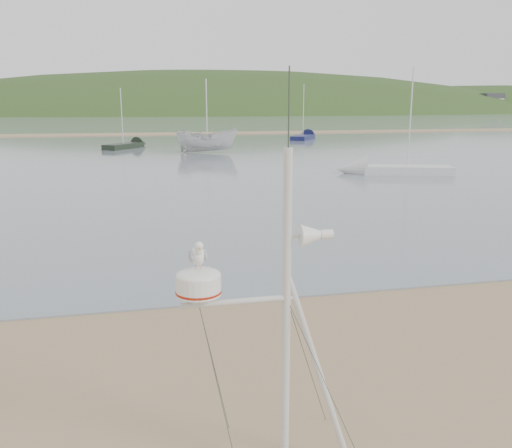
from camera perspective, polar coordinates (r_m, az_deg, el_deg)
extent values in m
plane|color=#8B7050|center=(8.44, -14.24, -18.93)|extent=(560.00, 560.00, 0.00)
cube|color=slate|center=(139.28, -13.03, 10.58)|extent=(560.00, 256.00, 0.04)
cube|color=#8B7050|center=(77.33, -13.09, 9.18)|extent=(560.00, 7.00, 0.07)
ellipsoid|color=#233917|center=(246.84, -3.36, 6.54)|extent=(400.00, 180.00, 80.00)
ellipsoid|color=#233917|center=(302.18, 24.09, 7.85)|extent=(300.00, 135.00, 56.00)
cube|color=silver|center=(206.44, -23.30, 11.58)|extent=(8.40, 6.30, 8.00)
cube|color=silver|center=(203.47, -15.94, 12.11)|extent=(8.40, 6.30, 8.00)
cube|color=silver|center=(203.81, -8.46, 12.45)|extent=(8.40, 6.30, 8.00)
cube|color=silver|center=(207.42, -1.10, 12.59)|extent=(8.40, 6.30, 8.00)
cube|color=silver|center=(214.16, 5.89, 12.53)|extent=(8.40, 6.30, 8.00)
cube|color=silver|center=(223.73, 12.37, 12.31)|extent=(8.40, 6.30, 8.00)
cube|color=silver|center=(235.79, 18.24, 11.98)|extent=(8.40, 6.30, 8.00)
cube|color=silver|center=(249.99, 23.48, 11.58)|extent=(8.40, 6.30, 8.00)
cylinder|color=beige|center=(6.20, 3.18, -10.29)|extent=(0.10, 0.10, 3.90)
cylinder|color=beige|center=(6.61, 6.70, -15.39)|extent=(0.90, 0.08, 2.56)
cylinder|color=beige|center=(5.97, -1.79, -8.15)|extent=(1.27, 0.07, 0.07)
cylinder|color=#2D382D|center=(5.71, 3.48, 11.92)|extent=(0.02, 0.02, 0.88)
cube|color=beige|center=(5.89, -6.04, -7.78)|extent=(0.16, 0.16, 0.09)
cylinder|color=white|center=(5.83, -6.08, -6.39)|extent=(0.49, 0.49, 0.21)
cylinder|color=#A01D0B|center=(5.86, -6.06, -7.06)|extent=(0.50, 0.50, 0.02)
ellipsoid|color=white|center=(5.80, -6.10, -5.38)|extent=(0.49, 0.49, 0.14)
cone|color=white|center=(5.96, 5.83, -1.18)|extent=(0.25, 0.25, 0.25)
cylinder|color=white|center=(6.02, 7.42, -1.08)|extent=(0.14, 0.11, 0.11)
cube|color=beige|center=(5.91, 4.21, -1.27)|extent=(0.20, 0.04, 0.04)
cylinder|color=tan|center=(5.77, -6.37, -4.43)|extent=(0.01, 0.01, 0.07)
cylinder|color=tan|center=(5.77, -5.88, -4.40)|extent=(0.01, 0.01, 0.07)
ellipsoid|color=white|center=(5.74, -6.15, -3.34)|extent=(0.17, 0.26, 0.20)
ellipsoid|color=#9D9FA4|center=(5.72, -6.87, -3.36)|extent=(0.05, 0.21, 0.12)
ellipsoid|color=#9D9FA4|center=(5.74, -5.41, -3.28)|extent=(0.05, 0.21, 0.12)
cone|color=white|center=(5.87, -6.30, -3.17)|extent=(0.09, 0.08, 0.09)
ellipsoid|color=white|center=(5.62, -6.05, -2.80)|extent=(0.08, 0.08, 0.11)
sphere|color=white|center=(5.58, -6.04, -2.34)|extent=(0.09, 0.09, 0.09)
cone|color=gold|center=(5.54, -5.98, -2.51)|extent=(0.02, 0.05, 0.02)
imported|color=silver|center=(48.06, -5.20, 10.68)|extent=(2.44, 2.40, 5.38)
cube|color=#131743|center=(65.59, 4.96, 9.08)|extent=(4.32, 5.49, 0.50)
cone|color=#131743|center=(68.93, 5.69, 9.24)|extent=(2.46, 2.51, 1.73)
cylinder|color=beige|center=(65.47, 5.02, 11.89)|extent=(0.08, 0.08, 5.93)
cube|color=black|center=(53.78, -13.79, 7.98)|extent=(3.92, 4.68, 0.50)
cone|color=black|center=(56.21, -11.98, 8.26)|extent=(2.17, 2.20, 1.50)
cylinder|color=beige|center=(53.64, -13.95, 10.98)|extent=(0.08, 0.08, 5.14)
cube|color=silver|center=(34.86, 15.64, 5.50)|extent=(5.62, 3.29, 0.50)
cone|color=silver|center=(34.42, 10.00, 5.69)|extent=(2.31, 2.21, 1.71)
cylinder|color=beige|center=(34.63, 15.96, 10.75)|extent=(0.08, 0.08, 5.88)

